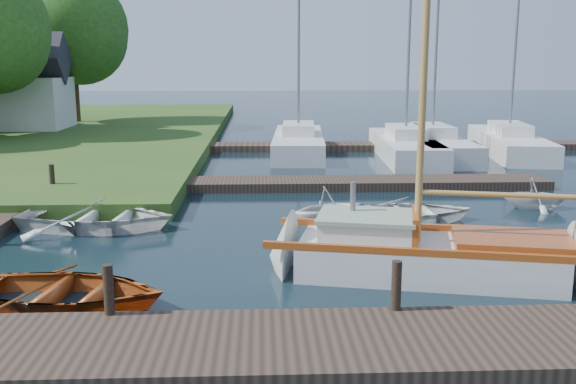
{
  "coord_description": "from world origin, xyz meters",
  "views": [
    {
      "loc": [
        -0.62,
        -14.53,
        4.17
      ],
      "look_at": [
        0.0,
        0.0,
        1.2
      ],
      "focal_mm": 40.0,
      "sensor_mm": 36.0,
      "label": 1
    }
  ],
  "objects_px": {
    "marina_boat_2": "(405,145)",
    "tree_7": "(72,27)",
    "dinghy": "(63,286)",
    "marina_boat_4": "(509,141)",
    "marina_boat_3": "(432,143)",
    "house_c": "(19,91)",
    "mooring_post_2": "(396,285)",
    "marina_boat_1": "(298,141)",
    "tender_a": "(96,213)",
    "tender_d": "(535,191)",
    "tender_b": "(329,204)",
    "sailboat": "(435,259)",
    "mooring_post_5": "(52,177)",
    "tender_c": "(410,209)",
    "mooring_post_1": "(109,290)"
  },
  "relations": [
    {
      "from": "marina_boat_2",
      "to": "tree_7",
      "type": "height_order",
      "value": "marina_boat_2"
    },
    {
      "from": "dinghy",
      "to": "marina_boat_4",
      "type": "distance_m",
      "value": 23.54
    },
    {
      "from": "marina_boat_3",
      "to": "house_c",
      "type": "height_order",
      "value": "marina_boat_3"
    },
    {
      "from": "mooring_post_2",
      "to": "marina_boat_4",
      "type": "distance_m",
      "value": 21.5
    },
    {
      "from": "marina_boat_1",
      "to": "tree_7",
      "type": "height_order",
      "value": "tree_7"
    },
    {
      "from": "house_c",
      "to": "tender_a",
      "type": "bearing_deg",
      "value": -65.92
    },
    {
      "from": "tree_7",
      "to": "marina_boat_3",
      "type": "bearing_deg",
      "value": -32.75
    },
    {
      "from": "tender_d",
      "to": "tree_7",
      "type": "bearing_deg",
      "value": 48.91
    },
    {
      "from": "mooring_post_2",
      "to": "tender_d",
      "type": "distance_m",
      "value": 10.04
    },
    {
      "from": "dinghy",
      "to": "tender_b",
      "type": "height_order",
      "value": "tender_b"
    },
    {
      "from": "sailboat",
      "to": "marina_boat_1",
      "type": "bearing_deg",
      "value": 108.21
    },
    {
      "from": "tender_a",
      "to": "marina_boat_3",
      "type": "bearing_deg",
      "value": -37.03
    },
    {
      "from": "sailboat",
      "to": "marina_boat_4",
      "type": "xyz_separation_m",
      "value": [
        8.01,
        16.92,
        0.23
      ]
    },
    {
      "from": "mooring_post_5",
      "to": "tree_7",
      "type": "relative_size",
      "value": 0.09
    },
    {
      "from": "tender_d",
      "to": "marina_boat_3",
      "type": "distance_m",
      "value": 10.57
    },
    {
      "from": "tender_a",
      "to": "tender_c",
      "type": "xyz_separation_m",
      "value": [
        8.12,
        0.46,
        -0.06
      ]
    },
    {
      "from": "mooring_post_5",
      "to": "marina_boat_4",
      "type": "distance_m",
      "value": 20.13
    },
    {
      "from": "dinghy",
      "to": "tender_a",
      "type": "bearing_deg",
      "value": 17.52
    },
    {
      "from": "marina_boat_2",
      "to": "tender_a",
      "type": "bearing_deg",
      "value": 141.24
    },
    {
      "from": "mooring_post_1",
      "to": "mooring_post_5",
      "type": "xyz_separation_m",
      "value": [
        -4.0,
        10.0,
        0.0
      ]
    },
    {
      "from": "mooring_post_1",
      "to": "marina_boat_1",
      "type": "distance_m",
      "value": 20.2
    },
    {
      "from": "house_c",
      "to": "tree_7",
      "type": "relative_size",
      "value": 0.56
    },
    {
      "from": "dinghy",
      "to": "marina_boat_3",
      "type": "distance_m",
      "value": 20.87
    },
    {
      "from": "mooring_post_5",
      "to": "tender_b",
      "type": "xyz_separation_m",
      "value": [
        8.13,
        -3.54,
        -0.13
      ]
    },
    {
      "from": "marina_boat_1",
      "to": "marina_boat_3",
      "type": "relative_size",
      "value": 0.75
    },
    {
      "from": "marina_boat_4",
      "to": "tender_d",
      "type": "bearing_deg",
      "value": 170.79
    },
    {
      "from": "marina_boat_2",
      "to": "dinghy",
      "type": "bearing_deg",
      "value": 153.07
    },
    {
      "from": "mooring_post_5",
      "to": "tender_d",
      "type": "relative_size",
      "value": 0.42
    },
    {
      "from": "mooring_post_2",
      "to": "marina_boat_1",
      "type": "xyz_separation_m",
      "value": [
        -0.39,
        19.78,
        -0.14
      ]
    },
    {
      "from": "mooring_post_2",
      "to": "sailboat",
      "type": "relative_size",
      "value": 0.08
    },
    {
      "from": "mooring_post_5",
      "to": "house_c",
      "type": "relative_size",
      "value": 0.15
    },
    {
      "from": "mooring_post_5",
      "to": "marina_boat_3",
      "type": "distance_m",
      "value": 16.59
    },
    {
      "from": "mooring_post_2",
      "to": "house_c",
      "type": "distance_m",
      "value": 31.19
    },
    {
      "from": "marina_boat_2",
      "to": "house_c",
      "type": "distance_m",
      "value": 21.69
    },
    {
      "from": "tender_d",
      "to": "house_c",
      "type": "xyz_separation_m",
      "value": [
        -21.27,
        18.78,
        2.09
      ]
    },
    {
      "from": "mooring_post_2",
      "to": "tree_7",
      "type": "distance_m",
      "value": 34.3
    },
    {
      "from": "dinghy",
      "to": "marina_boat_2",
      "type": "distance_m",
      "value": 19.69
    },
    {
      "from": "marina_boat_1",
      "to": "marina_boat_2",
      "type": "xyz_separation_m",
      "value": [
        4.62,
        -1.56,
        0.02
      ]
    },
    {
      "from": "tender_c",
      "to": "tender_d",
      "type": "xyz_separation_m",
      "value": [
        3.94,
        1.37,
        0.15
      ]
    },
    {
      "from": "sailboat",
      "to": "mooring_post_5",
      "type": "bearing_deg",
      "value": 155.08
    },
    {
      "from": "house_c",
      "to": "mooring_post_5",
      "type": "bearing_deg",
      "value": -67.62
    },
    {
      "from": "mooring_post_2",
      "to": "tender_a",
      "type": "bearing_deg",
      "value": 134.54
    },
    {
      "from": "mooring_post_1",
      "to": "sailboat",
      "type": "height_order",
      "value": "sailboat"
    },
    {
      "from": "marina_boat_1",
      "to": "marina_boat_4",
      "type": "bearing_deg",
      "value": -88.72
    },
    {
      "from": "mooring_post_2",
      "to": "dinghy",
      "type": "bearing_deg",
      "value": 168.51
    },
    {
      "from": "mooring_post_1",
      "to": "tree_7",
      "type": "bearing_deg",
      "value": 106.16
    },
    {
      "from": "tender_d",
      "to": "tree_7",
      "type": "xyz_separation_m",
      "value": [
        -19.27,
        22.83,
        5.71
      ]
    },
    {
      "from": "mooring_post_1",
      "to": "mooring_post_2",
      "type": "height_order",
      "value": "same"
    },
    {
      "from": "house_c",
      "to": "tender_c",
      "type": "bearing_deg",
      "value": -49.3
    },
    {
      "from": "tender_a",
      "to": "mooring_post_2",
      "type": "bearing_deg",
      "value": -128.77
    }
  ]
}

